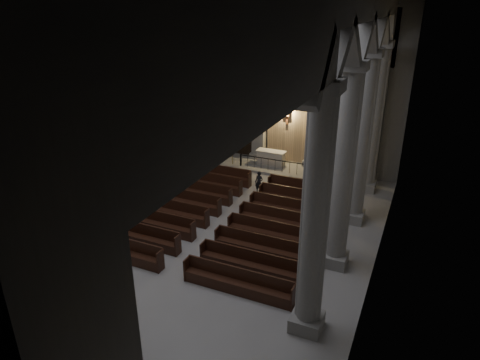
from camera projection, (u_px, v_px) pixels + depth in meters
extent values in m
plane|color=#A29F99|center=(197.00, 252.00, 18.10)|extent=(24.00, 24.00, 0.00)
cube|color=#9B9991|center=(291.00, 69.00, 25.85)|extent=(14.00, 0.10, 12.00)
cube|color=#9B9991|center=(49.00, 97.00, 18.40)|extent=(0.10, 24.00, 12.00)
cube|color=#9B9991|center=(388.00, 136.00, 13.13)|extent=(0.10, 24.00, 12.00)
cube|color=gray|center=(209.00, 108.00, 28.55)|extent=(0.80, 0.50, 6.40)
cube|color=gray|center=(210.00, 149.00, 29.70)|extent=(1.05, 0.70, 0.50)
cube|color=gray|center=(208.00, 75.00, 27.71)|extent=(1.00, 0.65, 0.35)
cube|color=gray|center=(259.00, 113.00, 27.20)|extent=(0.80, 0.50, 6.40)
cube|color=gray|center=(258.00, 157.00, 28.35)|extent=(1.05, 0.70, 0.50)
cube|color=gray|center=(260.00, 79.00, 26.36)|extent=(1.00, 0.65, 0.35)
cube|color=gray|center=(314.00, 119.00, 25.84)|extent=(0.80, 0.50, 6.40)
cube|color=gray|center=(311.00, 164.00, 26.99)|extent=(1.05, 0.70, 0.50)
cube|color=gray|center=(317.00, 83.00, 25.00)|extent=(1.00, 0.65, 0.35)
cube|color=gray|center=(376.00, 126.00, 24.49)|extent=(0.80, 0.50, 6.40)
cube|color=gray|center=(370.00, 173.00, 25.64)|extent=(1.05, 0.70, 0.50)
cube|color=gray|center=(381.00, 88.00, 23.65)|extent=(1.00, 0.65, 0.35)
cube|color=black|center=(236.00, 105.00, 28.05)|extent=(2.60, 0.15, 7.00)
cube|color=tan|center=(288.00, 110.00, 26.70)|extent=(2.60, 0.15, 7.00)
cube|color=black|center=(346.00, 116.00, 25.34)|extent=(2.60, 0.15, 7.00)
cube|color=black|center=(290.00, 34.00, 24.65)|extent=(12.00, 0.50, 3.00)
cube|color=gray|center=(198.00, 87.00, 28.35)|extent=(1.60, 0.50, 9.00)
cube|color=gray|center=(394.00, 104.00, 23.68)|extent=(1.60, 0.50, 9.00)
plane|color=#FFBF72|center=(288.00, 110.00, 26.67)|extent=(1.50, 0.00, 1.50)
cube|color=#4E2B1B|center=(287.00, 110.00, 26.59)|extent=(0.13, 0.08, 1.80)
cube|color=#4E2B1B|center=(288.00, 105.00, 26.46)|extent=(1.10, 0.08, 0.13)
cube|color=tan|center=(287.00, 111.00, 26.56)|extent=(0.26, 0.10, 0.60)
sphere|color=tan|center=(287.00, 105.00, 26.41)|extent=(0.17, 0.17, 0.17)
cylinder|color=tan|center=(283.00, 105.00, 26.52)|extent=(0.45, 0.08, 0.08)
cylinder|color=tan|center=(291.00, 106.00, 26.32)|extent=(0.45, 0.08, 0.08)
cube|color=gray|center=(366.00, 186.00, 23.92)|extent=(1.00, 1.00, 0.50)
cylinder|color=gray|center=(374.00, 120.00, 22.46)|extent=(0.70, 0.70, 7.50)
cube|color=gray|center=(384.00, 44.00, 20.95)|extent=(0.95, 0.95, 0.35)
cube|color=gray|center=(353.00, 216.00, 20.56)|extent=(1.00, 1.00, 0.50)
cylinder|color=gray|center=(361.00, 142.00, 19.09)|extent=(0.70, 0.70, 7.50)
cube|color=gray|center=(372.00, 52.00, 17.59)|extent=(0.95, 0.95, 0.35)
cube|color=gray|center=(334.00, 258.00, 17.19)|extent=(1.00, 1.00, 0.50)
cylinder|color=gray|center=(343.00, 172.00, 15.73)|extent=(0.70, 0.70, 7.50)
cube|color=gray|center=(354.00, 65.00, 14.23)|extent=(0.95, 0.95, 0.35)
cube|color=gray|center=(307.00, 321.00, 13.83)|extent=(1.00, 1.00, 0.50)
cylinder|color=gray|center=(315.00, 219.00, 12.37)|extent=(0.70, 0.70, 7.50)
cube|color=gray|center=(325.00, 85.00, 10.87)|extent=(0.95, 0.95, 0.35)
cube|color=gray|center=(381.00, 102.00, 23.82)|extent=(0.55, 1.20, 9.20)
cube|color=gray|center=(178.00, 156.00, 28.53)|extent=(0.60, 1.00, 0.50)
cube|color=gray|center=(175.00, 100.00, 27.07)|extent=(0.50, 0.80, 7.50)
cube|color=gray|center=(171.00, 36.00, 25.57)|extent=(0.60, 1.00, 0.35)
cube|color=gray|center=(143.00, 176.00, 25.17)|extent=(0.60, 1.00, 0.50)
cube|color=gray|center=(137.00, 114.00, 23.71)|extent=(0.50, 0.80, 7.50)
cube|color=gray|center=(130.00, 41.00, 22.20)|extent=(0.60, 1.00, 0.35)
cube|color=gray|center=(96.00, 204.00, 21.81)|extent=(0.60, 1.00, 0.50)
cube|color=gray|center=(85.00, 133.00, 20.34)|extent=(0.50, 0.80, 7.50)
cube|color=gray|center=(73.00, 49.00, 18.84)|extent=(0.60, 1.00, 0.35)
cube|color=gray|center=(31.00, 241.00, 18.44)|extent=(0.60, 1.00, 0.50)
cube|color=gray|center=(13.00, 159.00, 16.98)|extent=(0.50, 0.80, 7.50)
cube|color=gray|center=(279.00, 168.00, 26.98)|extent=(8.50, 2.60, 0.15)
cube|color=beige|center=(271.00, 158.00, 27.06)|extent=(1.70, 0.66, 0.90)
cube|color=silver|center=(271.00, 151.00, 26.87)|extent=(1.84, 0.74, 0.04)
cube|color=black|center=(275.00, 160.00, 25.95)|extent=(4.60, 0.05, 0.05)
cube|color=black|center=(241.00, 161.00, 26.98)|extent=(0.09, 0.09, 0.92)
cube|color=black|center=(312.00, 172.00, 25.25)|extent=(0.09, 0.09, 0.92)
cylinder|color=black|center=(247.00, 162.00, 26.82)|extent=(0.02, 0.02, 0.85)
cylinder|color=black|center=(254.00, 163.00, 26.64)|extent=(0.02, 0.02, 0.85)
cylinder|color=black|center=(261.00, 164.00, 26.47)|extent=(0.02, 0.02, 0.85)
cylinder|color=black|center=(268.00, 166.00, 26.30)|extent=(0.02, 0.02, 0.85)
cylinder|color=black|center=(275.00, 167.00, 26.12)|extent=(0.02, 0.02, 0.85)
cylinder|color=black|center=(282.00, 168.00, 25.95)|extent=(0.02, 0.02, 0.85)
cylinder|color=black|center=(289.00, 169.00, 25.78)|extent=(0.02, 0.02, 0.85)
cylinder|color=black|center=(297.00, 170.00, 25.60)|extent=(0.02, 0.02, 0.85)
cylinder|color=black|center=(304.00, 171.00, 25.43)|extent=(0.02, 0.02, 0.85)
cylinder|color=olive|center=(233.00, 166.00, 27.40)|extent=(0.26, 0.26, 0.05)
cylinder|color=olive|center=(233.00, 157.00, 27.16)|extent=(0.04, 0.04, 1.22)
cylinder|color=olive|center=(233.00, 148.00, 26.92)|extent=(0.13, 0.13, 0.02)
cylinder|color=#F1E7CB|center=(233.00, 146.00, 26.87)|extent=(0.05, 0.05, 0.21)
sphere|color=#FFD159|center=(233.00, 144.00, 26.83)|extent=(0.05, 0.05, 0.05)
cylinder|color=olive|center=(319.00, 185.00, 24.51)|extent=(0.21, 0.21, 0.04)
cylinder|color=olive|center=(319.00, 178.00, 24.32)|extent=(0.03, 0.03, 0.99)
cylinder|color=olive|center=(320.00, 169.00, 24.13)|extent=(0.10, 0.10, 0.02)
cylinder|color=#F1E7CB|center=(320.00, 168.00, 24.09)|extent=(0.04, 0.04, 0.17)
sphere|color=#FFD159|center=(320.00, 166.00, 24.05)|extent=(0.04, 0.04, 0.04)
cube|color=black|center=(217.00, 178.00, 25.05)|extent=(4.20, 0.40, 0.45)
cube|color=black|center=(218.00, 169.00, 25.02)|extent=(4.20, 0.07, 0.50)
cube|color=black|center=(185.00, 169.00, 25.75)|extent=(0.06, 0.45, 0.90)
cube|color=black|center=(250.00, 180.00, 24.17)|extent=(0.06, 0.45, 0.90)
cube|color=black|center=(306.00, 193.00, 23.01)|extent=(4.20, 0.40, 0.45)
cube|color=black|center=(307.00, 184.00, 22.99)|extent=(4.20, 0.07, 0.50)
cube|color=black|center=(269.00, 183.00, 23.72)|extent=(0.06, 0.45, 0.90)
cube|color=black|center=(346.00, 196.00, 22.13)|extent=(0.06, 0.45, 0.90)
cube|color=black|center=(206.00, 186.00, 23.97)|extent=(4.20, 0.40, 0.45)
cube|color=black|center=(208.00, 177.00, 23.95)|extent=(4.20, 0.07, 0.50)
cube|color=black|center=(174.00, 176.00, 24.68)|extent=(0.06, 0.45, 0.90)
cube|color=black|center=(240.00, 188.00, 23.10)|extent=(0.06, 0.45, 0.90)
cube|color=black|center=(299.00, 203.00, 21.94)|extent=(4.20, 0.40, 0.45)
cube|color=black|center=(301.00, 193.00, 21.92)|extent=(4.20, 0.07, 0.50)
cube|color=black|center=(261.00, 192.00, 22.64)|extent=(0.06, 0.45, 0.90)
cube|color=black|center=(340.00, 206.00, 21.06)|extent=(0.06, 0.45, 0.90)
cube|color=black|center=(195.00, 194.00, 22.90)|extent=(4.20, 0.40, 0.45)
cube|color=black|center=(196.00, 185.00, 22.88)|extent=(4.20, 0.07, 0.50)
cube|color=black|center=(162.00, 184.00, 23.61)|extent=(0.06, 0.45, 0.90)
cube|color=black|center=(230.00, 197.00, 22.02)|extent=(0.06, 0.45, 0.90)
cube|color=black|center=(291.00, 213.00, 20.87)|extent=(4.20, 0.40, 0.45)
cube|color=black|center=(293.00, 203.00, 20.84)|extent=(4.20, 0.07, 0.50)
cube|color=black|center=(252.00, 202.00, 21.57)|extent=(0.06, 0.45, 0.90)
cube|color=black|center=(335.00, 218.00, 19.99)|extent=(0.06, 0.45, 0.90)
cube|color=black|center=(183.00, 204.00, 21.83)|extent=(4.20, 0.40, 0.45)
cube|color=black|center=(184.00, 194.00, 21.80)|extent=(4.20, 0.07, 0.50)
cube|color=black|center=(148.00, 193.00, 22.53)|extent=(0.06, 0.45, 0.90)
cube|color=black|center=(219.00, 208.00, 20.95)|extent=(0.06, 0.45, 0.90)
cube|color=black|center=(283.00, 225.00, 19.80)|extent=(4.20, 0.40, 0.45)
cube|color=black|center=(285.00, 214.00, 19.77)|extent=(4.20, 0.07, 0.50)
cube|color=black|center=(242.00, 212.00, 20.50)|extent=(0.06, 0.45, 0.90)
cube|color=black|center=(328.00, 230.00, 18.92)|extent=(0.06, 0.45, 0.90)
cube|color=black|center=(169.00, 215.00, 20.76)|extent=(4.20, 0.40, 0.45)
cube|color=black|center=(170.00, 204.00, 20.73)|extent=(4.20, 0.07, 0.50)
cube|color=black|center=(133.00, 203.00, 21.46)|extent=(0.06, 0.45, 0.90)
cube|color=black|center=(207.00, 219.00, 19.88)|extent=(0.06, 0.45, 0.90)
cube|color=black|center=(273.00, 238.00, 18.73)|extent=(4.20, 0.40, 0.45)
cube|color=black|center=(275.00, 226.00, 18.70)|extent=(4.20, 0.07, 0.50)
cube|color=black|center=(230.00, 224.00, 19.43)|extent=(0.06, 0.45, 0.90)
cube|color=black|center=(321.00, 244.00, 17.85)|extent=(0.06, 0.45, 0.90)
cube|color=black|center=(154.00, 226.00, 19.69)|extent=(4.20, 0.40, 0.45)
cube|color=black|center=(155.00, 215.00, 19.66)|extent=(4.20, 0.07, 0.50)
cube|color=black|center=(117.00, 213.00, 20.39)|extent=(0.06, 0.45, 0.90)
cube|color=black|center=(193.00, 231.00, 18.81)|extent=(0.06, 0.45, 0.90)
cube|color=black|center=(263.00, 252.00, 17.65)|extent=(4.20, 0.40, 0.45)
cube|color=black|center=(265.00, 240.00, 17.63)|extent=(4.20, 0.07, 0.50)
cube|color=black|center=(217.00, 237.00, 18.36)|extent=(0.06, 0.45, 0.90)
cube|color=black|center=(313.00, 259.00, 16.77)|extent=(0.06, 0.45, 0.90)
cube|color=black|center=(137.00, 239.00, 18.61)|extent=(4.20, 0.40, 0.45)
cube|color=black|center=(138.00, 228.00, 18.59)|extent=(4.20, 0.07, 0.50)
cube|color=black|center=(98.00, 225.00, 19.32)|extent=(0.06, 0.45, 0.90)
cube|color=black|center=(178.00, 245.00, 17.73)|extent=(0.06, 0.45, 0.90)
cube|color=black|center=(251.00, 269.00, 16.58)|extent=(4.20, 0.40, 0.45)
cube|color=black|center=(253.00, 256.00, 16.56)|extent=(4.20, 0.07, 0.50)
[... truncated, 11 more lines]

